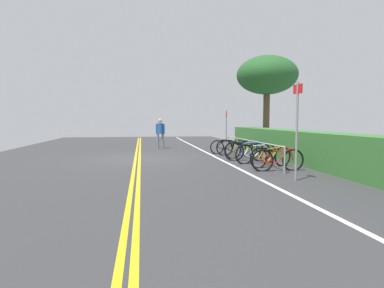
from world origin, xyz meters
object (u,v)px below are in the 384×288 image
(bicycle_5, at_px, (271,157))
(pedestrian, at_px, (160,131))
(sign_post_near, at_px, (226,127))
(bicycle_3, at_px, (247,151))
(sign_post_far, at_px, (297,122))
(bicycle_1, at_px, (237,148))
(tree_near_left, at_px, (267,76))
(bike_rack, at_px, (249,145))
(bicycle_2, at_px, (244,150))
(bicycle_6, at_px, (278,160))
(bicycle_4, at_px, (256,154))
(bicycle_0, at_px, (228,147))

(bicycle_5, bearing_deg, pedestrian, -156.92)
(bicycle_5, height_order, sign_post_near, sign_post_near)
(bicycle_3, height_order, sign_post_far, sign_post_far)
(pedestrian, height_order, sign_post_near, sign_post_near)
(bicycle_1, relative_size, tree_near_left, 0.34)
(bike_rack, xyz_separation_m, pedestrian, (-5.80, -3.09, 0.34))
(bicycle_2, height_order, bicycle_5, bicycle_5)
(bicycle_2, distance_m, bicycle_6, 3.39)
(bicycle_3, relative_size, sign_post_near, 0.85)
(bicycle_5, bearing_deg, bike_rack, -175.43)
(bicycle_4, bearing_deg, pedestrian, -155.01)
(sign_post_near, relative_size, sign_post_far, 0.80)
(bicycle_2, relative_size, tree_near_left, 0.34)
(pedestrian, bearing_deg, bicycle_1, 36.91)
(bike_rack, bearing_deg, tree_near_left, 152.21)
(bike_rack, distance_m, pedestrian, 6.58)
(bike_rack, xyz_separation_m, bicycle_4, (0.80, -0.01, -0.25))
(pedestrian, relative_size, tree_near_left, 0.32)
(pedestrian, distance_m, sign_post_near, 3.79)
(bicycle_0, distance_m, tree_near_left, 5.43)
(bike_rack, distance_m, bicycle_3, 0.26)
(bicycle_6, xyz_separation_m, sign_post_far, (1.57, -0.20, 1.17))
(bicycle_2, distance_m, sign_post_near, 3.08)
(bicycle_0, distance_m, bicycle_2, 1.85)
(bicycle_3, bearing_deg, sign_post_near, 177.30)
(bicycle_1, xyz_separation_m, bicycle_5, (3.46, 0.14, -0.02))
(bicycle_4, bearing_deg, bicycle_0, -178.29)
(bicycle_6, bearing_deg, bicycle_1, -179.70)
(sign_post_near, relative_size, tree_near_left, 0.40)
(bicycle_5, bearing_deg, bicycle_3, -171.93)
(bike_rack, xyz_separation_m, bicycle_1, (-1.69, 0.00, -0.25))
(bicycle_3, bearing_deg, bicycle_0, -179.73)
(bike_rack, xyz_separation_m, tree_near_left, (-5.34, 2.82, 3.40))
(bicycle_4, height_order, sign_post_near, sign_post_near)
(bike_rack, relative_size, bicycle_5, 3.77)
(tree_near_left, bearing_deg, bicycle_2, -31.21)
(bicycle_3, bearing_deg, tree_near_left, 151.66)
(pedestrian, relative_size, sign_post_near, 0.81)
(tree_near_left, bearing_deg, bike_rack, -27.79)
(pedestrian, bearing_deg, sign_post_near, 57.01)
(bicycle_3, bearing_deg, pedestrian, -153.03)
(bicycle_0, distance_m, bicycle_1, 0.96)
(bicycle_2, bearing_deg, tree_near_left, 148.79)
(bike_rack, relative_size, bicycle_1, 3.64)
(bicycle_6, distance_m, pedestrian, 8.97)
(bicycle_4, xyz_separation_m, pedestrian, (-6.60, -3.08, 0.59))
(bicycle_0, relative_size, pedestrian, 1.07)
(bike_rack, bearing_deg, sign_post_far, -2.39)
(bicycle_6, bearing_deg, bicycle_0, -178.47)
(bicycle_1, xyz_separation_m, pedestrian, (-4.11, -3.09, 0.58))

